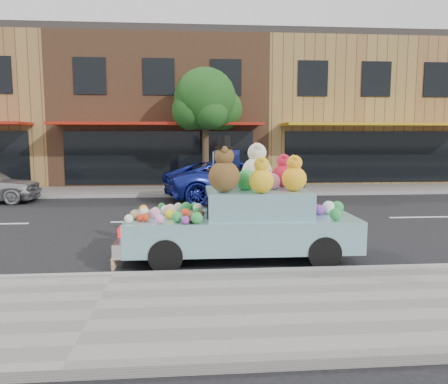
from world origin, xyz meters
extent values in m
plane|color=black|center=(0.00, 0.00, 0.00)|extent=(120.00, 120.00, 0.00)
cube|color=gray|center=(0.00, -6.50, 0.06)|extent=(60.00, 3.00, 0.12)
cube|color=gray|center=(0.00, 6.50, 0.06)|extent=(60.00, 3.00, 0.12)
cube|color=gray|center=(0.00, -5.00, 0.07)|extent=(60.00, 0.12, 0.13)
cube|color=gray|center=(0.00, 5.00, 0.07)|extent=(60.00, 0.12, 0.13)
cube|color=brown|center=(0.00, 12.00, 3.50)|extent=(10.00, 8.00, 7.00)
cube|color=#332D2B|center=(0.00, 12.00, 7.15)|extent=(10.00, 8.00, 0.30)
cube|color=black|center=(0.00, 7.98, 1.40)|extent=(8.50, 0.06, 2.40)
cube|color=#9B1C0E|center=(0.00, 7.10, 2.90)|extent=(9.00, 1.80, 0.12)
cube|color=black|center=(-3.00, 7.98, 5.00)|extent=(1.40, 0.06, 1.60)
cube|color=black|center=(0.00, 7.98, 5.00)|extent=(1.40, 0.06, 1.60)
cube|color=black|center=(3.00, 7.98, 5.00)|extent=(1.40, 0.06, 1.60)
cube|color=olive|center=(10.00, 12.00, 3.50)|extent=(10.00, 8.00, 7.00)
cube|color=#332D2B|center=(10.00, 12.00, 7.15)|extent=(10.00, 8.00, 0.30)
cube|color=black|center=(10.00, 7.98, 1.40)|extent=(8.50, 0.06, 2.40)
cube|color=gold|center=(10.00, 7.10, 2.90)|extent=(9.00, 1.80, 0.12)
cube|color=black|center=(7.00, 7.98, 5.00)|extent=(1.40, 0.06, 1.60)
cube|color=black|center=(10.00, 7.98, 5.00)|extent=(1.40, 0.06, 1.60)
cube|color=black|center=(13.00, 7.98, 5.00)|extent=(1.40, 0.06, 1.60)
cylinder|color=#38281C|center=(2.00, 6.50, 1.60)|extent=(0.28, 0.28, 3.20)
sphere|color=#134012|center=(2.00, 6.50, 3.92)|extent=(2.60, 2.60, 2.60)
sphere|color=#134012|center=(2.70, 6.80, 3.52)|extent=(1.80, 1.80, 1.80)
sphere|color=#134012|center=(1.40, 6.30, 3.42)|extent=(1.60, 1.60, 1.60)
sphere|color=#134012|center=(2.20, 5.90, 3.32)|extent=(1.40, 1.40, 1.40)
sphere|color=#134012|center=(1.70, 7.10, 3.62)|extent=(1.60, 1.60, 1.60)
imported|color=navy|center=(3.05, 4.07, 0.74)|extent=(5.77, 3.72, 1.48)
cylinder|color=black|center=(3.64, -4.68, 0.30)|extent=(0.60, 0.21, 0.60)
cylinder|color=black|center=(3.66, -3.12, 0.30)|extent=(0.60, 0.21, 0.60)
cylinder|color=black|center=(0.84, -4.65, 0.30)|extent=(0.60, 0.21, 0.60)
cylinder|color=black|center=(0.86, -3.09, 0.30)|extent=(0.60, 0.21, 0.60)
cube|color=#86BBC7|center=(2.25, -3.88, 0.55)|extent=(4.32, 1.74, 0.60)
cube|color=#86BBC7|center=(2.55, -3.89, 1.10)|extent=(1.92, 1.52, 0.50)
cube|color=silver|center=(0.03, -3.86, 0.40)|extent=(0.18, 1.78, 0.26)
cube|color=red|center=(0.07, -4.54, 0.72)|extent=(0.06, 0.28, 0.16)
cube|color=red|center=(0.09, -3.18, 0.72)|extent=(0.06, 0.28, 0.16)
cube|color=black|center=(1.60, -3.88, 1.10)|extent=(0.05, 1.30, 0.40)
sphere|color=#533817|center=(1.90, -4.23, 1.64)|extent=(0.57, 0.57, 0.57)
sphere|color=#533817|center=(1.90, -4.23, 2.00)|extent=(0.35, 0.35, 0.35)
sphere|color=#533817|center=(1.90, -4.35, 2.12)|extent=(0.13, 0.13, 0.13)
sphere|color=#533817|center=(1.90, -4.11, 2.12)|extent=(0.13, 0.13, 0.13)
cylinder|color=black|center=(1.90, -4.23, 2.15)|extent=(0.34, 0.34, 0.02)
cylinder|color=black|center=(1.90, -4.23, 2.26)|extent=(0.21, 0.21, 0.22)
sphere|color=beige|center=(2.60, -3.54, 1.65)|extent=(0.60, 0.60, 0.60)
sphere|color=beige|center=(2.60, -3.54, 2.04)|extent=(0.37, 0.37, 0.37)
sphere|color=beige|center=(2.60, -3.67, 2.16)|extent=(0.14, 0.14, 0.14)
sphere|color=beige|center=(2.60, -3.41, 2.16)|extent=(0.14, 0.14, 0.14)
sphere|color=orange|center=(3.20, -4.19, 1.58)|extent=(0.46, 0.46, 0.46)
sphere|color=orange|center=(3.20, -4.19, 1.87)|extent=(0.28, 0.28, 0.28)
sphere|color=orange|center=(3.20, -4.29, 1.96)|extent=(0.11, 0.11, 0.11)
sphere|color=orange|center=(3.20, -4.09, 1.96)|extent=(0.11, 0.11, 0.11)
sphere|color=#AD122B|center=(3.15, -3.49, 1.58)|extent=(0.45, 0.45, 0.45)
sphere|color=#AD122B|center=(3.15, -3.49, 1.87)|extent=(0.28, 0.28, 0.28)
sphere|color=#AD122B|center=(3.15, -3.59, 1.96)|extent=(0.11, 0.11, 0.11)
sphere|color=#AD122B|center=(3.15, -3.40, 1.96)|extent=(0.11, 0.11, 0.11)
sphere|color=silver|center=(1.95, -3.43, 1.57)|extent=(0.45, 0.45, 0.45)
sphere|color=silver|center=(1.95, -3.43, 1.86)|extent=(0.28, 0.28, 0.28)
sphere|color=silver|center=(1.95, -3.53, 1.95)|extent=(0.11, 0.11, 0.11)
sphere|color=silver|center=(1.95, -3.33, 1.95)|extent=(0.11, 0.11, 0.11)
sphere|color=gold|center=(2.54, -4.44, 1.57)|extent=(0.44, 0.44, 0.44)
sphere|color=gold|center=(2.54, -4.44, 1.86)|extent=(0.28, 0.28, 0.28)
sphere|color=gold|center=(2.54, -4.53, 1.95)|extent=(0.10, 0.10, 0.10)
sphere|color=gold|center=(2.54, -4.34, 1.95)|extent=(0.10, 0.10, 0.10)
sphere|color=#248737|center=(2.35, -3.88, 1.53)|extent=(0.40, 0.40, 0.40)
sphere|color=pink|center=(2.85, -3.84, 1.50)|extent=(0.32, 0.32, 0.32)
sphere|color=pink|center=(0.74, -4.57, 0.93)|extent=(0.17, 0.17, 0.17)
sphere|color=orange|center=(1.18, -4.05, 0.94)|extent=(0.18, 0.18, 0.18)
sphere|color=#248737|center=(1.20, -3.49, 0.96)|extent=(0.22, 0.22, 0.22)
sphere|color=gold|center=(1.36, -4.57, 0.93)|extent=(0.17, 0.17, 0.17)
sphere|color=#782E8E|center=(1.19, -4.27, 0.94)|extent=(0.17, 0.17, 0.17)
sphere|color=beige|center=(1.43, -3.57, 0.95)|extent=(0.20, 0.20, 0.20)
sphere|color=olive|center=(0.60, -3.56, 0.92)|extent=(0.14, 0.14, 0.14)
sphere|color=olive|center=(0.58, -3.73, 0.92)|extent=(0.14, 0.14, 0.14)
sphere|color=pink|center=(0.63, -4.04, 0.95)|extent=(0.20, 0.20, 0.20)
sphere|color=#B52B13|center=(1.19, -4.27, 0.96)|extent=(0.21, 0.21, 0.21)
sphere|color=gold|center=(0.94, -3.85, 0.92)|extent=(0.15, 0.15, 0.15)
sphere|color=#B52B13|center=(0.39, -4.32, 0.92)|extent=(0.14, 0.14, 0.14)
sphere|color=#248737|center=(1.40, -4.00, 0.94)|extent=(0.18, 0.18, 0.18)
sphere|color=orange|center=(0.37, -3.57, 0.94)|extent=(0.18, 0.18, 0.18)
sphere|color=#248737|center=(1.37, -3.38, 0.95)|extent=(0.19, 0.19, 0.19)
sphere|color=#248737|center=(0.70, -3.16, 0.93)|extent=(0.15, 0.15, 0.15)
sphere|color=#602C1B|center=(1.29, -4.46, 0.95)|extent=(0.19, 0.19, 0.19)
sphere|color=#B52B13|center=(0.48, -4.34, 0.92)|extent=(0.15, 0.15, 0.15)
sphere|color=beige|center=(0.41, -3.84, 0.94)|extent=(0.18, 0.18, 0.18)
sphere|color=#782E8E|center=(1.19, -4.63, 0.92)|extent=(0.15, 0.15, 0.15)
sphere|color=olive|center=(0.27, -4.15, 0.94)|extent=(0.18, 0.18, 0.18)
sphere|color=silver|center=(0.80, -3.73, 0.95)|extent=(0.19, 0.19, 0.19)
sphere|color=beige|center=(0.20, -4.48, 0.93)|extent=(0.16, 0.16, 0.16)
sphere|color=#602C1B|center=(1.47, -4.04, 0.92)|extent=(0.14, 0.14, 0.14)
sphere|color=gold|center=(0.89, -4.10, 0.94)|extent=(0.17, 0.17, 0.17)
sphere|color=beige|center=(1.04, -3.31, 0.94)|extent=(0.18, 0.18, 0.18)
sphere|color=#248737|center=(1.39, -4.62, 0.95)|extent=(0.21, 0.21, 0.21)
sphere|color=#248737|center=(1.04, -4.47, 0.95)|extent=(0.20, 0.20, 0.20)
sphere|color=#D8A88C|center=(0.90, -3.82, 0.97)|extent=(0.22, 0.22, 0.22)
sphere|color=#248737|center=(0.04, -3.16, 0.59)|extent=(0.13, 0.13, 0.13)
sphere|color=#782E8E|center=(0.03, -4.13, 0.61)|extent=(0.15, 0.15, 0.15)
sphere|color=#782E8E|center=(0.03, -3.40, 0.60)|extent=(0.14, 0.14, 0.14)
sphere|color=beige|center=(0.03, -3.52, 0.60)|extent=(0.14, 0.14, 0.14)
sphere|color=#B52B13|center=(0.03, -3.66, 0.62)|extent=(0.18, 0.18, 0.18)
sphere|color=silver|center=(0.03, -3.63, 0.61)|extent=(0.16, 0.16, 0.16)
sphere|color=silver|center=(0.03, -3.75, 0.62)|extent=(0.17, 0.17, 0.17)
sphere|color=#248737|center=(3.89, -4.52, 0.96)|extent=(0.22, 0.22, 0.22)
sphere|color=#782E8E|center=(3.76, -3.93, 0.95)|extent=(0.20, 0.20, 0.20)
sphere|color=#248737|center=(4.15, -3.85, 0.98)|extent=(0.25, 0.25, 0.25)
sphere|color=silver|center=(3.98, -3.85, 0.98)|extent=(0.26, 0.26, 0.26)
sphere|color=#B52B13|center=(3.74, -3.64, 0.95)|extent=(0.19, 0.19, 0.19)
sphere|color=#602C1B|center=(3.70, -3.42, 0.97)|extent=(0.24, 0.24, 0.24)
cylinder|color=#997A54|center=(-0.06, -4.71, 0.17)|extent=(0.06, 0.06, 0.17)
sphere|color=#997A54|center=(-0.06, -4.71, 0.26)|extent=(0.07, 0.07, 0.07)
cylinder|color=#997A54|center=(-0.06, -4.62, 0.17)|extent=(0.06, 0.06, 0.17)
sphere|color=#997A54|center=(-0.06, -4.62, 0.26)|extent=(0.07, 0.07, 0.07)
cylinder|color=#997A54|center=(-0.06, -4.53, 0.17)|extent=(0.06, 0.06, 0.17)
sphere|color=#997A54|center=(-0.06, -4.53, 0.26)|extent=(0.07, 0.07, 0.07)
cylinder|color=#997A54|center=(-0.06, -4.44, 0.17)|extent=(0.06, 0.06, 0.17)
sphere|color=#997A54|center=(-0.06, -4.44, 0.26)|extent=(0.07, 0.07, 0.07)
cylinder|color=#997A54|center=(-0.06, -4.35, 0.17)|extent=(0.06, 0.06, 0.17)
sphere|color=#997A54|center=(-0.06, -4.35, 0.26)|extent=(0.07, 0.07, 0.07)
cylinder|color=#997A54|center=(-0.06, -4.26, 0.17)|extent=(0.06, 0.06, 0.17)
sphere|color=#997A54|center=(-0.06, -4.26, 0.26)|extent=(0.07, 0.07, 0.07)
cylinder|color=#997A54|center=(-0.05, -4.17, 0.17)|extent=(0.06, 0.06, 0.17)
sphere|color=#997A54|center=(-0.05, -4.17, 0.26)|extent=(0.07, 0.07, 0.07)
cylinder|color=#997A54|center=(-0.05, -4.08, 0.17)|extent=(0.06, 0.06, 0.17)
sphere|color=#997A54|center=(-0.05, -4.08, 0.26)|extent=(0.07, 0.07, 0.07)
cylinder|color=#997A54|center=(-0.05, -3.99, 0.17)|extent=(0.06, 0.06, 0.17)
sphere|color=#997A54|center=(-0.05, -3.99, 0.26)|extent=(0.07, 0.07, 0.07)
cylinder|color=#997A54|center=(-0.05, -3.90, 0.17)|extent=(0.06, 0.06, 0.17)
sphere|color=#997A54|center=(-0.05, -3.90, 0.26)|extent=(0.07, 0.07, 0.07)
cylinder|color=#997A54|center=(-0.05, -3.82, 0.17)|extent=(0.06, 0.06, 0.17)
sphere|color=#997A54|center=(-0.05, -3.82, 0.26)|extent=(0.07, 0.07, 0.07)
cylinder|color=#997A54|center=(-0.05, -3.73, 0.17)|extent=(0.06, 0.06, 0.17)
sphere|color=#997A54|center=(-0.05, -3.73, 0.26)|extent=(0.07, 0.07, 0.07)
cylinder|color=#997A54|center=(-0.05, -3.64, 0.17)|extent=(0.06, 0.06, 0.17)
sphere|color=#997A54|center=(-0.05, -3.64, 0.26)|extent=(0.07, 0.07, 0.07)
cylinder|color=#997A54|center=(-0.05, -3.55, 0.17)|extent=(0.06, 0.06, 0.17)
sphere|color=#997A54|center=(-0.05, -3.55, 0.26)|extent=(0.07, 0.07, 0.07)
cylinder|color=#997A54|center=(-0.05, -3.46, 0.17)|extent=(0.06, 0.06, 0.17)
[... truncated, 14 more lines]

